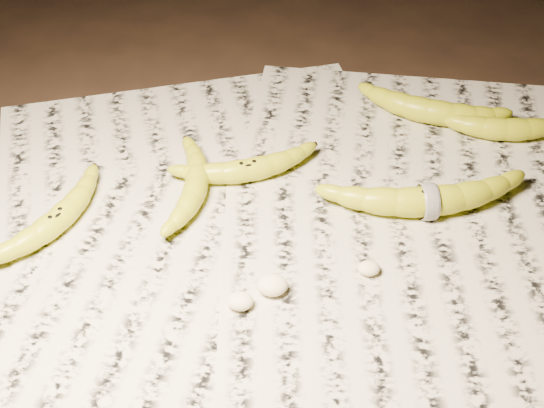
{
  "coord_description": "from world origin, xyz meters",
  "views": [
    {
      "loc": [
        -0.01,
        -0.69,
        0.68
      ],
      "look_at": [
        -0.02,
        0.0,
        0.05
      ],
      "focal_mm": 50.0,
      "sensor_mm": 36.0,
      "label": 1
    }
  ],
  "objects_px": {
    "banana_center": "(247,168)",
    "banana_left_b": "(196,182)",
    "banana_upper_a": "(429,109)",
    "banana_taped": "(428,199)",
    "banana_left_a": "(55,219)",
    "banana_upper_b": "(506,127)"
  },
  "relations": [
    {
      "from": "banana_left_b",
      "to": "banana_taped",
      "type": "relative_size",
      "value": 0.69
    },
    {
      "from": "banana_left_a",
      "to": "banana_left_b",
      "type": "bearing_deg",
      "value": -36.14
    },
    {
      "from": "banana_left_b",
      "to": "banana_upper_b",
      "type": "height_order",
      "value": "banana_upper_b"
    },
    {
      "from": "banana_center",
      "to": "banana_taped",
      "type": "xyz_separation_m",
      "value": [
        0.24,
        -0.06,
        0.0
      ]
    },
    {
      "from": "banana_left_a",
      "to": "banana_upper_a",
      "type": "distance_m",
      "value": 0.56
    },
    {
      "from": "banana_left_a",
      "to": "banana_left_b",
      "type": "distance_m",
      "value": 0.19
    },
    {
      "from": "banana_taped",
      "to": "banana_upper_a",
      "type": "height_order",
      "value": "banana_taped"
    },
    {
      "from": "banana_left_a",
      "to": "banana_taped",
      "type": "xyz_separation_m",
      "value": [
        0.47,
        0.04,
        0.0
      ]
    },
    {
      "from": "banana_taped",
      "to": "banana_left_a",
      "type": "bearing_deg",
      "value": 178.0
    },
    {
      "from": "banana_center",
      "to": "banana_left_b",
      "type": "bearing_deg",
      "value": -171.1
    },
    {
      "from": "banana_upper_b",
      "to": "banana_taped",
      "type": "bearing_deg",
      "value": -126.48
    },
    {
      "from": "banana_upper_a",
      "to": "banana_left_b",
      "type": "bearing_deg",
      "value": -134.49
    },
    {
      "from": "banana_taped",
      "to": "banana_upper_a",
      "type": "relative_size",
      "value": 1.24
    },
    {
      "from": "banana_left_a",
      "to": "banana_taped",
      "type": "height_order",
      "value": "banana_taped"
    },
    {
      "from": "banana_center",
      "to": "banana_taped",
      "type": "relative_size",
      "value": 0.73
    },
    {
      "from": "banana_left_b",
      "to": "banana_taped",
      "type": "xyz_separation_m",
      "value": [
        0.3,
        -0.03,
        0.0
      ]
    },
    {
      "from": "banana_left_a",
      "to": "banana_upper_b",
      "type": "xyz_separation_m",
      "value": [
        0.61,
        0.21,
        0.0
      ]
    },
    {
      "from": "banana_taped",
      "to": "banana_upper_b",
      "type": "height_order",
      "value": "banana_taped"
    },
    {
      "from": "banana_left_b",
      "to": "banana_center",
      "type": "xyz_separation_m",
      "value": [
        0.07,
        0.03,
        0.0
      ]
    },
    {
      "from": "banana_center",
      "to": "banana_upper_b",
      "type": "distance_m",
      "value": 0.38
    },
    {
      "from": "banana_left_b",
      "to": "banana_upper_b",
      "type": "distance_m",
      "value": 0.46
    },
    {
      "from": "banana_left_b",
      "to": "banana_upper_b",
      "type": "xyz_separation_m",
      "value": [
        0.44,
        0.13,
        0.0
      ]
    }
  ]
}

